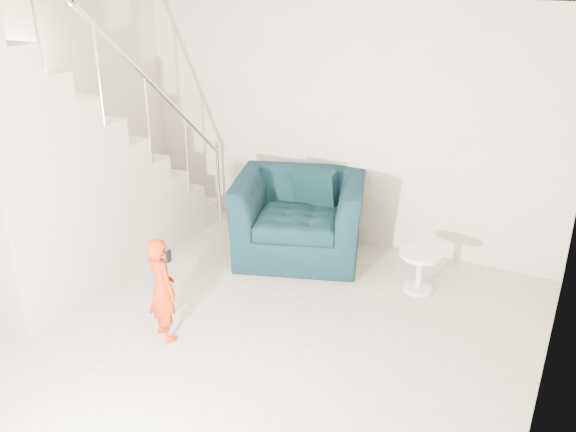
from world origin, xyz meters
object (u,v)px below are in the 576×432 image
Objects in this scene: armchair at (300,217)px; side_table at (420,265)px; toddler at (162,289)px; staircase at (64,190)px.

armchair reaches higher than side_table.
armchair is 3.28× the size of side_table.
staircase reaches higher than toddler.
toddler is at bearing -117.89° from armchair.
armchair is 2.02m from toddler.
staircase is at bearing -159.08° from armchair.
toddler is 2.50m from side_table.
side_table is at bearing -109.33° from toddler.
toddler reaches higher than armchair.
armchair is at bearing 172.50° from side_table.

